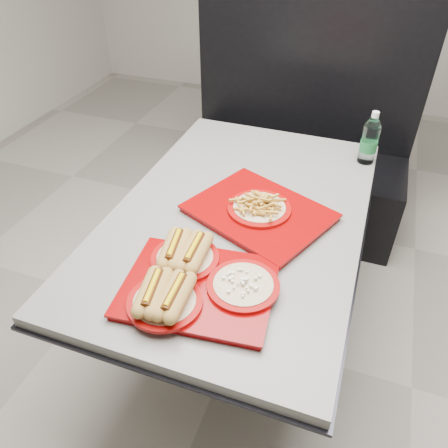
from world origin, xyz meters
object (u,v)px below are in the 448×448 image
(tray_far, at_px, (259,210))
(diner_table, at_px, (239,244))
(booth_bench, at_px, (294,156))
(tray_near, at_px, (193,280))
(water_bottle, at_px, (370,141))

(tray_far, bearing_deg, diner_table, 175.89)
(booth_bench, xyz_separation_m, tray_near, (-0.01, -1.52, 0.38))
(tray_near, bearing_deg, diner_table, 88.96)
(diner_table, xyz_separation_m, tray_far, (0.08, -0.01, 0.19))
(diner_table, bearing_deg, booth_bench, 90.00)
(tray_near, distance_m, water_bottle, 1.05)
(tray_far, bearing_deg, booth_bench, 93.98)
(booth_bench, relative_size, water_bottle, 5.84)
(booth_bench, xyz_separation_m, tray_far, (0.08, -1.10, 0.38))
(tray_near, bearing_deg, booth_bench, 89.71)
(tray_far, bearing_deg, water_bottle, 58.69)
(diner_table, xyz_separation_m, booth_bench, (0.00, 1.09, -0.18))
(diner_table, distance_m, tray_far, 0.21)
(diner_table, bearing_deg, tray_far, -4.11)
(diner_table, height_order, water_bottle, water_bottle)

